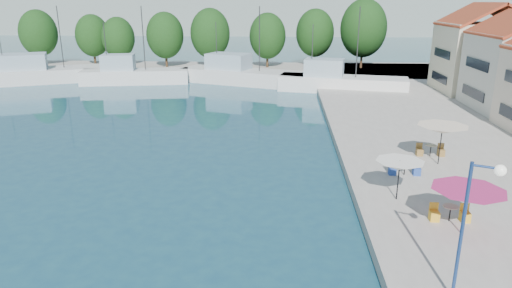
# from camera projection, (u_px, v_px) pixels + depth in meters

# --- Properties ---
(quay_far) EXTENTS (90.00, 16.00, 0.60)m
(quay_far) POSITION_uv_depth(u_px,v_px,m) (218.00, 71.00, 69.09)
(quay_far) COLOR #A19A92
(quay_far) RESTS_ON ground
(hill_west) EXTENTS (180.00, 40.00, 16.00)m
(hill_west) POSITION_uv_depth(u_px,v_px,m) (192.00, 8.00, 156.64)
(hill_west) COLOR gray
(hill_west) RESTS_ON ground
(hill_east) EXTENTS (140.00, 40.00, 12.00)m
(hill_east) POSITION_uv_depth(u_px,v_px,m) (386.00, 13.00, 172.05)
(hill_east) COLOR gray
(hill_east) RESTS_ON ground
(building_06) EXTENTS (9.00, 8.80, 10.20)m
(building_06) POSITION_uv_depth(u_px,v_px,m) (483.00, 47.00, 50.36)
(building_06) COLOR beige
(building_06) RESTS_ON quay_right
(trawler_01) EXTENTS (20.93, 13.29, 10.20)m
(trawler_01) POSITION_uv_depth(u_px,v_px,m) (44.00, 74.00, 60.99)
(trawler_01) COLOR silver
(trawler_01) RESTS_ON ground
(trawler_02) EXTENTS (14.14, 5.98, 10.20)m
(trawler_02) POSITION_uv_depth(u_px,v_px,m) (132.00, 75.00, 59.82)
(trawler_02) COLOR silver
(trawler_02) RESTS_ON ground
(trawler_03) EXTENTS (18.25, 10.55, 10.20)m
(trawler_03) POSITION_uv_depth(u_px,v_px,m) (244.00, 75.00, 59.72)
(trawler_03) COLOR silver
(trawler_03) RESTS_ON ground
(trawler_04) EXTENTS (15.50, 6.70, 10.20)m
(trawler_04) POSITION_uv_depth(u_px,v_px,m) (339.00, 83.00, 54.51)
(trawler_04) COLOR white
(trawler_04) RESTS_ON ground
(tree_01) EXTENTS (5.79, 5.79, 8.58)m
(tree_01) POSITION_uv_depth(u_px,v_px,m) (38.00, 33.00, 71.93)
(tree_01) COLOR #3F2B19
(tree_01) RESTS_ON quay_far
(tree_02) EXTENTS (5.30, 5.30, 7.84)m
(tree_02) POSITION_uv_depth(u_px,v_px,m) (93.00, 36.00, 72.50)
(tree_02) COLOR #3F2B19
(tree_02) RESTS_ON quay_far
(tree_03) EXTENTS (5.07, 5.07, 7.50)m
(tree_03) POSITION_uv_depth(u_px,v_px,m) (118.00, 38.00, 71.01)
(tree_03) COLOR #3F2B19
(tree_03) RESTS_ON quay_far
(tree_04) EXTENTS (5.60, 5.60, 8.29)m
(tree_04) POSITION_uv_depth(u_px,v_px,m) (165.00, 35.00, 69.38)
(tree_04) COLOR #3F2B19
(tree_04) RESTS_ON quay_far
(tree_05) EXTENTS (5.97, 5.97, 8.84)m
(tree_05) POSITION_uv_depth(u_px,v_px,m) (210.00, 33.00, 68.91)
(tree_05) COLOR #3F2B19
(tree_05) RESTS_ON quay_far
(tree_06) EXTENTS (5.51, 5.51, 8.16)m
(tree_06) POSITION_uv_depth(u_px,v_px,m) (268.00, 36.00, 69.09)
(tree_06) COLOR #3F2B19
(tree_06) RESTS_ON quay_far
(tree_07) EXTENTS (5.89, 5.89, 8.72)m
(tree_07) POSITION_uv_depth(u_px,v_px,m) (315.00, 33.00, 70.93)
(tree_07) COLOR #3F2B19
(tree_07) RESTS_ON quay_far
(tree_08) EXTENTS (6.89, 6.89, 10.20)m
(tree_08) POSITION_uv_depth(u_px,v_px,m) (363.00, 28.00, 68.10)
(tree_08) COLOR #3F2B19
(tree_08) RESTS_ON quay_far
(umbrella_pink) EXTENTS (3.17, 3.17, 2.13)m
(umbrella_pink) POSITION_uv_depth(u_px,v_px,m) (468.00, 195.00, 19.50)
(umbrella_pink) COLOR black
(umbrella_pink) RESTS_ON quay_right
(umbrella_white) EXTENTS (2.47, 2.47, 2.11)m
(umbrella_white) POSITION_uv_depth(u_px,v_px,m) (400.00, 166.00, 23.04)
(umbrella_white) COLOR black
(umbrella_white) RESTS_ON quay_right
(umbrella_cream) EXTENTS (3.11, 3.11, 2.52)m
(umbrella_cream) POSITION_uv_depth(u_px,v_px,m) (442.00, 129.00, 28.00)
(umbrella_cream) COLOR black
(umbrella_cream) RESTS_ON quay_right
(cafe_table_01) EXTENTS (1.82, 0.70, 0.76)m
(cafe_table_01) POSITION_uv_depth(u_px,v_px,m) (450.00, 215.00, 21.18)
(cafe_table_01) COLOR black
(cafe_table_01) RESTS_ON quay_right
(cafe_table_02) EXTENTS (1.82, 0.70, 0.76)m
(cafe_table_02) POSITION_uv_depth(u_px,v_px,m) (404.00, 170.00, 26.82)
(cafe_table_02) COLOR black
(cafe_table_02) RESTS_ON quay_right
(cafe_table_03) EXTENTS (1.82, 0.70, 0.76)m
(cafe_table_03) POSITION_uv_depth(u_px,v_px,m) (430.00, 152.00, 30.12)
(cafe_table_03) COLOR black
(cafe_table_03) RESTS_ON quay_right
(street_lamp) EXTENTS (0.98, 0.55, 5.03)m
(street_lamp) POSITION_uv_depth(u_px,v_px,m) (477.00, 208.00, 14.56)
(street_lamp) COLOR navy
(street_lamp) RESTS_ON quay_right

